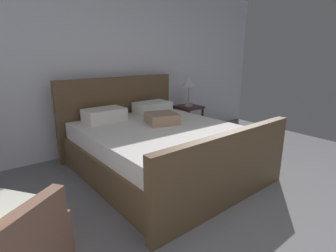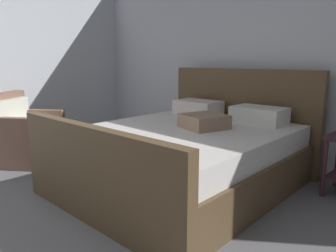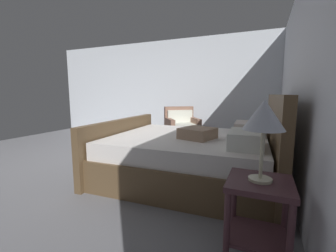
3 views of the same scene
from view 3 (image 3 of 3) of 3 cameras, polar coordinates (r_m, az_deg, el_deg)
The scene contains 7 objects.
ground_plane at distance 4.24m, azimuth -22.63°, elevation -9.09°, with size 6.16×6.62×0.02m, color slate.
wall_back at distance 2.82m, azimuth 32.24°, elevation 9.76°, with size 6.28×0.12×2.68m, color silver.
wall_side_left at distance 6.63m, azimuth -3.20°, elevation 9.37°, with size 0.12×6.74×2.68m, color white.
bed at distance 3.20m, azimuth 6.12°, elevation -7.39°, with size 2.08×2.39×1.20m.
nightstand_right at distance 1.81m, azimuth 22.18°, elevation -18.64°, with size 0.44×0.44×0.60m.
table_lamp_right at distance 1.64m, azimuth 23.39°, elevation 2.07°, with size 0.28×0.28×0.57m.
armchair at distance 5.32m, azimuth 3.53°, elevation -1.09°, with size 1.02×1.01×0.90m.
Camera 3 is at (2.78, 2.96, 1.20)m, focal length 23.77 mm.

